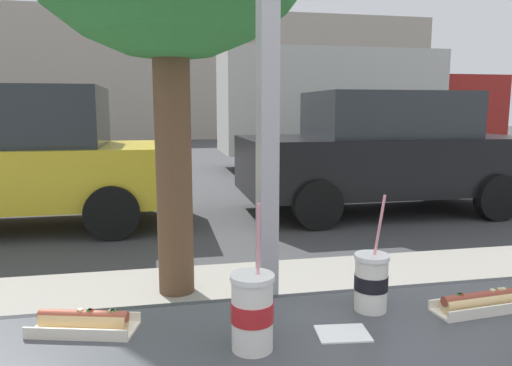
{
  "coord_description": "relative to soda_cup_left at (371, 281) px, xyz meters",
  "views": [
    {
      "loc": [
        -0.29,
        -1.21,
        1.52
      ],
      "look_at": [
        0.32,
        1.83,
        1.04
      ],
      "focal_mm": 33.74,
      "sensor_mm": 36.0,
      "label": 1
    }
  ],
  "objects": [
    {
      "name": "sidewalk_strip",
      "position": [
        -0.23,
        1.71,
        -1.02
      ],
      "size": [
        16.0,
        2.8,
        0.12
      ],
      "primitive_type": "cube",
      "color": "#9E998E",
      "rests_on": "ground"
    },
    {
      "name": "ground_plane",
      "position": [
        -0.23,
        8.11,
        -1.08
      ],
      "size": [
        60.0,
        60.0,
        0.0
      ],
      "primitive_type": "plane",
      "color": "#424244"
    },
    {
      "name": "building_facade_far",
      "position": [
        -0.23,
        23.49,
        2.05
      ],
      "size": [
        28.0,
        1.2,
        6.27
      ],
      "primitive_type": "cube",
      "color": "#A89E8E",
      "rests_on": "ground"
    },
    {
      "name": "parked_car_yellow",
      "position": [
        -2.41,
        5.45,
        -0.18
      ],
      "size": [
        4.31,
        1.9,
        1.8
      ],
      "color": "gold",
      "rests_on": "ground"
    },
    {
      "name": "soda_cup_right",
      "position": [
        -0.34,
        -0.14,
        0.01
      ],
      "size": [
        0.1,
        0.1,
        0.33
      ],
      "color": "silver",
      "rests_on": "window_counter"
    },
    {
      "name": "soda_cup_left",
      "position": [
        0.0,
        0.0,
        0.0
      ],
      "size": [
        0.09,
        0.09,
        0.31
      ],
      "color": "silver",
      "rests_on": "window_counter"
    },
    {
      "name": "window_wall",
      "position": [
        -0.23,
        0.19,
        0.72
      ],
      "size": [
        2.72,
        0.2,
        2.9
      ],
      "color": "#2D2D33",
      "rests_on": "ground"
    },
    {
      "name": "box_truck",
      "position": [
        4.38,
        10.61,
        0.52
      ],
      "size": [
        7.1,
        2.44,
        2.92
      ],
      "color": "beige",
      "rests_on": "ground"
    },
    {
      "name": "parked_car_black",
      "position": [
        2.7,
        5.45,
        -0.19
      ],
      "size": [
        4.16,
        1.92,
        1.76
      ],
      "color": "black",
      "rests_on": "ground"
    },
    {
      "name": "hotdog_tray_far",
      "position": [
        -0.71,
        0.02,
        -0.06
      ],
      "size": [
        0.26,
        0.16,
        0.05
      ],
      "color": "beige",
      "rests_on": "window_counter"
    },
    {
      "name": "napkin_wrapper",
      "position": [
        -0.12,
        -0.12,
        -0.08
      ],
      "size": [
        0.13,
        0.1,
        0.0
      ],
      "primitive_type": "cube",
      "rotation": [
        0.0,
        0.0,
        -0.11
      ],
      "color": "white",
      "rests_on": "window_counter"
    },
    {
      "name": "hotdog_tray_near",
      "position": [
        0.27,
        -0.06,
        -0.05
      ],
      "size": [
        0.24,
        0.1,
        0.05
      ],
      "color": "silver",
      "rests_on": "window_counter"
    }
  ]
}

